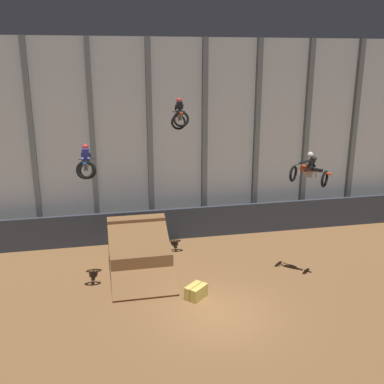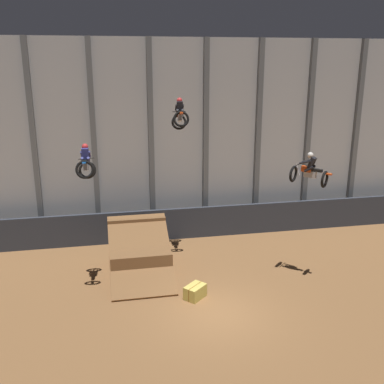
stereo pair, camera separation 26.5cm
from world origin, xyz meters
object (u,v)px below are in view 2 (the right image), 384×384
dirt_ramp (139,253)px  rider_bike_left_air (86,164)px  rider_bike_right_air (309,172)px  hay_bale_trackside (195,292)px  rider_bike_center_air (180,116)px

dirt_ramp → rider_bike_left_air: (-2.11, -1.31, 4.68)m
rider_bike_right_air → hay_bale_trackside: rider_bike_right_air is taller
rider_bike_center_air → hay_bale_trackside: 8.07m
rider_bike_right_air → rider_bike_left_air: bearing=130.2°
rider_bike_left_air → hay_bale_trackside: rider_bike_left_air is taller
rider_bike_left_air → rider_bike_center_air: rider_bike_center_air is taller
rider_bike_center_air → rider_bike_left_air: bearing=-144.6°
rider_bike_center_air → rider_bike_right_air: (5.03, -3.44, -2.09)m
rider_bike_center_air → rider_bike_right_air: bearing=-29.2°
rider_bike_left_air → hay_bale_trackside: (4.17, -1.83, -5.22)m
rider_bike_right_air → hay_bale_trackside: 7.05m
rider_bike_left_air → rider_bike_right_air: 9.41m
dirt_ramp → rider_bike_left_air: bearing=-148.3°
rider_bike_left_air → hay_bale_trackside: 6.93m
rider_bike_left_air → rider_bike_right_air: size_ratio=1.07×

